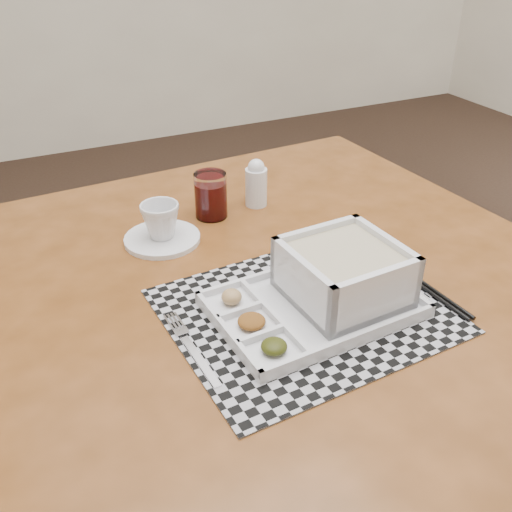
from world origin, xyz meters
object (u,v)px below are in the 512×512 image
at_px(dining_table, 268,319).
at_px(serving_tray, 334,283).
at_px(cup, 161,221).
at_px(juice_glass, 211,197).
at_px(creamer_bottle, 256,183).

distance_m(dining_table, serving_tray, 0.18).
bearing_deg(cup, serving_tray, -38.82).
xyz_separation_m(juice_glass, creamer_bottle, (0.11, 0.01, 0.01)).
bearing_deg(creamer_bottle, cup, -164.43).
bearing_deg(juice_glass, dining_table, -90.47).
distance_m(serving_tray, creamer_bottle, 0.40).
bearing_deg(serving_tray, creamer_bottle, 83.01).
bearing_deg(dining_table, cup, 120.25).
relative_size(serving_tray, creamer_bottle, 3.10).
xyz_separation_m(cup, juice_glass, (0.13, 0.06, -0.00)).
height_order(cup, creamer_bottle, creamer_bottle).
xyz_separation_m(dining_table, serving_tray, (0.06, -0.11, 0.13)).
bearing_deg(cup, dining_table, -38.68).
xyz_separation_m(serving_tray, creamer_bottle, (0.05, 0.39, 0.01)).
bearing_deg(juice_glass, creamer_bottle, 4.55).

